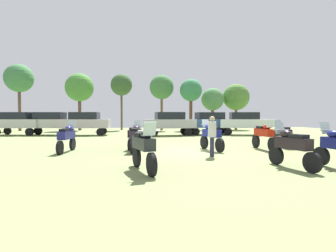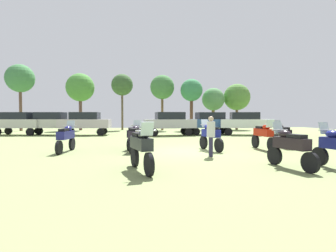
{
  "view_description": "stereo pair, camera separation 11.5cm",
  "coord_description": "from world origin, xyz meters",
  "px_view_note": "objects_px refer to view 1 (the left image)",
  "views": [
    {
      "loc": [
        -2.25,
        -12.49,
        1.67
      ],
      "look_at": [
        -0.31,
        6.96,
        0.96
      ],
      "focal_mm": 28.78,
      "sensor_mm": 36.0,
      "label": 1
    },
    {
      "loc": [
        -2.14,
        -12.5,
        1.67
      ],
      "look_at": [
        -0.31,
        6.96,
        0.96
      ],
      "focal_mm": 28.78,
      "sensor_mm": 36.0,
      "label": 2
    }
  ],
  "objects_px": {
    "motorcycle_7": "(283,134)",
    "car_5": "(18,122)",
    "motorcycle_3": "(211,135)",
    "tree_1": "(19,79)",
    "car_1": "(170,122)",
    "motorcycle_1": "(135,135)",
    "tree_2": "(162,88)",
    "car_3": "(85,122)",
    "tree_4": "(79,88)",
    "car_6": "(50,122)",
    "motorcycle_11": "(292,146)",
    "car_4": "(244,122)",
    "tree_3": "(121,85)",
    "motorcycle_9": "(136,136)",
    "person_1": "(212,133)",
    "car_2": "(210,122)",
    "tree_5": "(191,91)",
    "tree_7": "(236,97)",
    "motorcycle_4": "(67,137)",
    "motorcycle_2": "(144,147)",
    "motorcycle_10": "(264,135)",
    "tree_6": "(213,100)"
  },
  "relations": [
    {
      "from": "motorcycle_3",
      "to": "motorcycle_7",
      "type": "height_order",
      "value": "motorcycle_3"
    },
    {
      "from": "motorcycle_1",
      "to": "car_1",
      "type": "height_order",
      "value": "car_1"
    },
    {
      "from": "motorcycle_3",
      "to": "person_1",
      "type": "xyz_separation_m",
      "value": [
        -0.47,
        -1.91,
        0.23
      ]
    },
    {
      "from": "motorcycle_7",
      "to": "tree_5",
      "type": "distance_m",
      "value": 17.88
    },
    {
      "from": "motorcycle_1",
      "to": "motorcycle_3",
      "type": "relative_size",
      "value": 1.06
    },
    {
      "from": "car_1",
      "to": "car_6",
      "type": "relative_size",
      "value": 1.01
    },
    {
      "from": "motorcycle_1",
      "to": "person_1",
      "type": "xyz_separation_m",
      "value": [
        3.2,
        -2.99,
        0.25
      ]
    },
    {
      "from": "tree_1",
      "to": "motorcycle_1",
      "type": "bearing_deg",
      "value": -53.57
    },
    {
      "from": "motorcycle_2",
      "to": "tree_2",
      "type": "distance_m",
      "value": 24.1
    },
    {
      "from": "car_5",
      "to": "tree_1",
      "type": "relative_size",
      "value": 0.61
    },
    {
      "from": "car_4",
      "to": "tree_7",
      "type": "bearing_deg",
      "value": -5.36
    },
    {
      "from": "car_1",
      "to": "motorcycle_11",
      "type": "bearing_deg",
      "value": -177.67
    },
    {
      "from": "car_3",
      "to": "tree_4",
      "type": "relative_size",
      "value": 0.66
    },
    {
      "from": "motorcycle_4",
      "to": "tree_3",
      "type": "height_order",
      "value": "tree_3"
    },
    {
      "from": "tree_1",
      "to": "tree_6",
      "type": "bearing_deg",
      "value": 1.38
    },
    {
      "from": "tree_4",
      "to": "tree_7",
      "type": "height_order",
      "value": "tree_4"
    },
    {
      "from": "car_1",
      "to": "car_4",
      "type": "distance_m",
      "value": 6.65
    },
    {
      "from": "motorcycle_7",
      "to": "car_5",
      "type": "height_order",
      "value": "car_5"
    },
    {
      "from": "motorcycle_1",
      "to": "tree_1",
      "type": "xyz_separation_m",
      "value": [
        -13.25,
        17.94,
        5.12
      ]
    },
    {
      "from": "motorcycle_9",
      "to": "person_1",
      "type": "xyz_separation_m",
      "value": [
        3.14,
        -1.85,
        0.25
      ]
    },
    {
      "from": "motorcycle_3",
      "to": "car_1",
      "type": "xyz_separation_m",
      "value": [
        -0.93,
        10.28,
        0.44
      ]
    },
    {
      "from": "motorcycle_1",
      "to": "person_1",
      "type": "bearing_deg",
      "value": -29.05
    },
    {
      "from": "motorcycle_9",
      "to": "person_1",
      "type": "height_order",
      "value": "person_1"
    },
    {
      "from": "motorcycle_9",
      "to": "tree_3",
      "type": "height_order",
      "value": "tree_3"
    },
    {
      "from": "tree_2",
      "to": "tree_6",
      "type": "xyz_separation_m",
      "value": [
        6.28,
        0.59,
        -1.35
      ]
    },
    {
      "from": "motorcycle_3",
      "to": "tree_2",
      "type": "height_order",
      "value": "tree_2"
    },
    {
      "from": "car_6",
      "to": "tree_3",
      "type": "distance_m",
      "value": 10.68
    },
    {
      "from": "car_2",
      "to": "tree_3",
      "type": "distance_m",
      "value": 12.94
    },
    {
      "from": "tree_2",
      "to": "tree_4",
      "type": "bearing_deg",
      "value": 175.21
    },
    {
      "from": "tree_5",
      "to": "motorcycle_4",
      "type": "bearing_deg",
      "value": -116.58
    },
    {
      "from": "tree_2",
      "to": "motorcycle_10",
      "type": "bearing_deg",
      "value": -79.18
    },
    {
      "from": "motorcycle_3",
      "to": "tree_1",
      "type": "height_order",
      "value": "tree_1"
    },
    {
      "from": "motorcycle_1",
      "to": "tree_1",
      "type": "relative_size",
      "value": 0.3
    },
    {
      "from": "tree_2",
      "to": "tree_6",
      "type": "height_order",
      "value": "tree_2"
    },
    {
      "from": "motorcycle_11",
      "to": "car_6",
      "type": "distance_m",
      "value": 20.87
    },
    {
      "from": "car_4",
      "to": "tree_5",
      "type": "distance_m",
      "value": 9.22
    },
    {
      "from": "motorcycle_2",
      "to": "car_4",
      "type": "bearing_deg",
      "value": -137.2
    },
    {
      "from": "motorcycle_7",
      "to": "car_1",
      "type": "bearing_deg",
      "value": 122.32
    },
    {
      "from": "motorcycle_1",
      "to": "tree_5",
      "type": "distance_m",
      "value": 18.66
    },
    {
      "from": "motorcycle_1",
      "to": "car_4",
      "type": "xyz_separation_m",
      "value": [
        9.4,
        9.32,
        0.46
      ]
    },
    {
      "from": "car_2",
      "to": "tree_5",
      "type": "relative_size",
      "value": 0.74
    },
    {
      "from": "tree_2",
      "to": "motorcycle_7",
      "type": "bearing_deg",
      "value": -74.3
    },
    {
      "from": "motorcycle_10",
      "to": "car_2",
      "type": "distance_m",
      "value": 11.09
    },
    {
      "from": "car_1",
      "to": "tree_1",
      "type": "bearing_deg",
      "value": 54.79
    },
    {
      "from": "motorcycle_7",
      "to": "motorcycle_11",
      "type": "distance_m",
      "value": 6.18
    },
    {
      "from": "motorcycle_4",
      "to": "car_2",
      "type": "relative_size",
      "value": 0.5
    },
    {
      "from": "car_4",
      "to": "tree_7",
      "type": "relative_size",
      "value": 0.81
    },
    {
      "from": "motorcycle_9",
      "to": "motorcycle_2",
      "type": "bearing_deg",
      "value": -76.84
    },
    {
      "from": "motorcycle_9",
      "to": "car_4",
      "type": "distance_m",
      "value": 14.04
    },
    {
      "from": "car_1",
      "to": "tree_3",
      "type": "relative_size",
      "value": 0.67
    }
  ]
}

